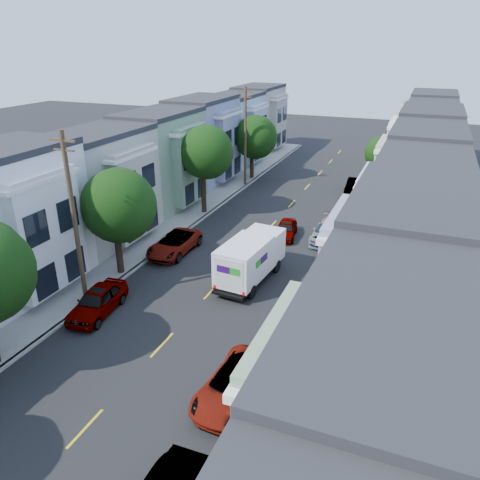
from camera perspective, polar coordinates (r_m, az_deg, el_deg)
The scene contains 22 objects.
ground at distance 24.77m, azimuth -9.48°, elevation -12.53°, with size 160.00×160.00×0.00m, color black.
road_slab at distance 36.68m, azimuth 2.46°, elevation 0.22°, with size 12.00×70.00×0.02m, color black.
curb_left at distance 38.91m, azimuth -5.97°, elevation 1.60°, with size 0.30×70.00×0.15m, color gray.
curb_right at distance 35.31m, azimuth 11.76°, elevation -1.12°, with size 0.30×70.00×0.15m, color gray.
sidewalk_left at distance 39.49m, azimuth -7.64°, elevation 1.85°, with size 2.60×70.00×0.15m, color gray.
sidewalk_right at distance 35.15m, azimuth 13.84°, elevation -1.43°, with size 2.60×70.00×0.15m, color gray.
centerline at distance 36.68m, azimuth 2.46°, elevation 0.20°, with size 0.12×70.00×0.01m, color gold.
townhouse_row_left at distance 41.42m, azimuth -12.25°, elevation 2.44°, with size 5.00×70.00×8.50m, color #A3BBD1.
townhouse_row_right at distance 34.99m, azimuth 19.96°, elevation -2.46°, with size 5.00×70.00×8.50m, color #A3BBD1.
tree_c at distance 30.21m, azimuth -14.69°, elevation 4.07°, with size 4.70×4.70×7.18m.
tree_d at distance 40.51m, azimuth -4.23°, elevation 10.59°, with size 4.59×4.59×7.83m.
tree_e at distance 51.72m, azimuth 1.81°, elevation 12.41°, with size 4.70×4.70×7.00m.
tree_far_r at distance 48.67m, azimuth 16.64°, elevation 10.09°, with size 3.10×3.10×5.66m.
utility_pole_near at distance 27.25m, azimuth -19.51°, elevation 2.14°, with size 1.60×0.26×10.00m.
utility_pole_far at distance 49.01m, azimuth 0.65°, elevation 12.43°, with size 1.60×0.26×10.00m.
fedex_truck at distance 29.67m, azimuth 1.31°, elevation -2.15°, with size 2.34×6.08×2.91m.
lead_sedan at distance 36.86m, azimuth 5.65°, elevation 1.29°, with size 1.51×3.94×1.28m, color black.
parked_left_c at distance 27.76m, azimuth -16.98°, elevation -7.17°, with size 1.82×4.74×1.54m, color gray.
parked_left_d at distance 34.23m, azimuth -8.01°, elevation -0.47°, with size 2.37×5.13×1.43m, color #3F190D.
parked_right_b at distance 21.03m, azimuth -0.63°, elevation -17.21°, with size 2.33×5.06×1.41m, color silver.
parked_right_c at distance 36.72m, azimuth 10.57°, elevation 1.04°, with size 2.01×4.79×1.44m, color black.
parked_right_d at distance 48.92m, azimuth 13.76°, elevation 6.37°, with size 1.47×4.16×1.39m, color black.
Camera 1 is at (11.03, -16.90, 14.35)m, focal length 35.00 mm.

